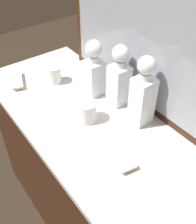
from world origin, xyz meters
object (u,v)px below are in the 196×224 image
Objects in this scene: crystal_decanter_far_right at (94,73)px; silver_brush_far_right at (17,81)px; crystal_decanter_left at (142,98)px; crystal_tumbler_left at (54,75)px; crystal_tumbler_center at (87,112)px; silver_brush_front at (120,157)px; crystal_decanter_right at (119,81)px.

crystal_decanter_far_right reaches higher than silver_brush_far_right.
crystal_decanter_left is 1.14× the size of crystal_decanter_far_right.
crystal_tumbler_left is 0.95× the size of crystal_tumbler_center.
crystal_tumbler_left is at bearing 174.49° from silver_brush_front.
crystal_decanter_left is 1.97× the size of silver_brush_front.
silver_brush_far_right is at bearing -164.22° from crystal_tumbler_center.
crystal_decanter_right is 1.05× the size of crystal_decanter_far_right.
crystal_decanter_right is 0.37m from silver_brush_front.
silver_brush_front is at bearing 8.10° from silver_brush_far_right.
silver_brush_far_right is at bearing -123.93° from crystal_tumbler_left.
crystal_decanter_far_right is at bearing -172.55° from crystal_decanter_left.
crystal_decanter_left is 0.29m from crystal_decanter_far_right.
crystal_tumbler_left reaches higher than silver_brush_far_right.
crystal_tumbler_left is at bearing -162.77° from crystal_decanter_left.
silver_brush_far_right is (-0.43, -0.32, -0.11)m from crystal_decanter_right.
crystal_decanter_right is at bearing 36.37° from silver_brush_far_right.
crystal_decanter_left is 0.26m from silver_brush_front.
crystal_decanter_left is at bearing 17.23° from crystal_tumbler_left.
silver_brush_far_right is (-0.11, -0.16, -0.03)m from crystal_tumbler_left.
crystal_decanter_right is 3.12× the size of crystal_tumbler_center.
crystal_tumbler_center is at bearing -5.13° from crystal_tumbler_left.
silver_brush_front is at bearing -61.17° from crystal_decanter_left.
crystal_decanter_far_right is at bearing 157.04° from silver_brush_front.
silver_brush_far_right is (-0.71, -0.10, 0.00)m from silver_brush_front.
crystal_decanter_right is 0.93× the size of crystal_decanter_left.
crystal_decanter_right is at bearing 95.90° from crystal_tumbler_center.
crystal_tumbler_center is at bearing -44.29° from crystal_decanter_far_right.
crystal_decanter_left reaches higher than silver_brush_far_right.
crystal_decanter_left is 0.68m from silver_brush_far_right.
crystal_decanter_far_right is at bearing -160.01° from crystal_decanter_right.
crystal_tumbler_center reaches higher than silver_brush_far_right.
crystal_decanter_left reaches higher than silver_brush_front.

